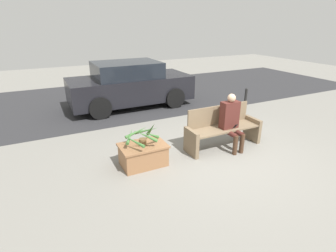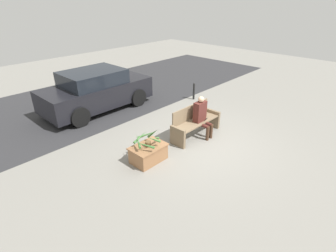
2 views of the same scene
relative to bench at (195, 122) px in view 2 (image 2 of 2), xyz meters
The scene contains 8 objects.
ground_plane 0.70m from the bench, 119.63° to the right, with size 30.00×30.00×0.00m, color gray.
road_surface 5.37m from the bench, 92.81° to the left, with size 20.00×6.00×0.01m, color #2D2D30.
bench is the anchor object (origin of this frame).
person_seated 0.34m from the bench, 62.30° to the right, with size 0.43×0.56×1.32m.
planter_box 2.04m from the bench, behind, with size 0.96×0.65×0.46m.
potted_plant 2.05m from the bench, behind, with size 0.77×0.76×0.53m.
parked_car 4.21m from the bench, 102.57° to the left, with size 4.19×1.98×1.56m.
bollard_post 3.26m from the bench, 38.61° to the left, with size 0.10×0.10×0.73m.
Camera 2 is at (-5.77, -4.04, 4.05)m, focal length 28.00 mm.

